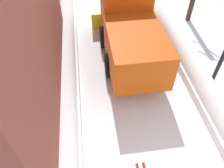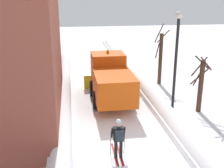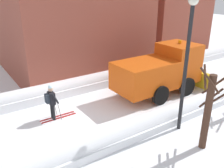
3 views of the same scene
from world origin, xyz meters
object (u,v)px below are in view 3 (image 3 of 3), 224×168
at_px(plow_truck, 161,70).
at_px(street_lamp, 187,52).
at_px(traffic_light_pole, 85,37).
at_px(bare_tree_near, 208,110).
at_px(skier, 52,101).

height_order(plow_truck, street_lamp, street_lamp).
relative_size(traffic_light_pole, bare_tree_near, 1.34).
bearing_deg(skier, traffic_light_pole, 130.67).
xyz_separation_m(plow_truck, street_lamp, (3.42, -2.16, 2.15)).
bearing_deg(bare_tree_near, traffic_light_pole, -176.00).
xyz_separation_m(traffic_light_pole, bare_tree_near, (8.66, 0.61, -1.50)).
bearing_deg(bare_tree_near, skier, -143.16).
distance_m(plow_truck, traffic_light_pole, 5.12).
bearing_deg(skier, street_lamp, 47.71).
height_order(skier, bare_tree_near, bare_tree_near).
bearing_deg(traffic_light_pole, plow_truck, 39.37).
relative_size(plow_truck, bare_tree_near, 1.75).
relative_size(skier, bare_tree_near, 0.53).
height_order(skier, traffic_light_pole, traffic_light_pole).
distance_m(skier, traffic_light_pole, 5.21).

